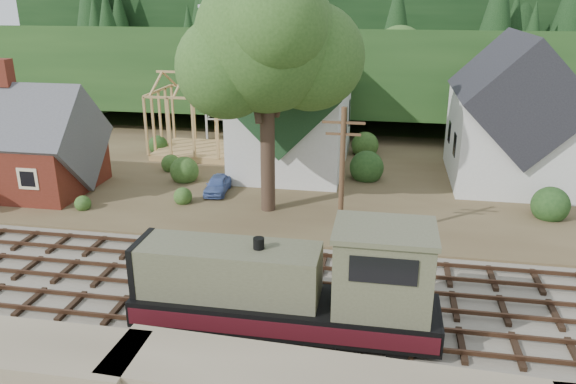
# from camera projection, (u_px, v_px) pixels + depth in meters

# --- Properties ---
(ground) EXTENTS (140.00, 140.00, 0.00)m
(ground) POSITION_uv_depth(u_px,v_px,m) (185.00, 286.00, 27.13)
(ground) COLOR #384C1E
(ground) RESTS_ON ground
(railroad_bed) EXTENTS (64.00, 11.00, 0.16)m
(railroad_bed) POSITION_uv_depth(u_px,v_px,m) (185.00, 285.00, 27.10)
(railroad_bed) COLOR #726B5B
(railroad_bed) RESTS_ON ground
(village_flat) EXTENTS (64.00, 26.00, 0.30)m
(village_flat) POSITION_uv_depth(u_px,v_px,m) (265.00, 173.00, 43.77)
(village_flat) COLOR brown
(village_flat) RESTS_ON ground
(hillside) EXTENTS (70.00, 28.96, 12.74)m
(hillside) POSITION_uv_depth(u_px,v_px,m) (308.00, 113.00, 66.08)
(hillside) COLOR #1E3F19
(hillside) RESTS_ON ground
(ridge) EXTENTS (80.00, 20.00, 12.00)m
(ridge) POSITION_uv_depth(u_px,v_px,m) (324.00, 91.00, 80.92)
(ridge) COLOR black
(ridge) RESTS_ON ground
(depot) EXTENTS (10.80, 7.41, 9.00)m
(depot) POSITION_uv_depth(u_px,v_px,m) (17.00, 148.00, 38.88)
(depot) COLOR #562013
(depot) RESTS_ON village_flat
(church) EXTENTS (8.40, 15.17, 13.00)m
(church) POSITION_uv_depth(u_px,v_px,m) (294.00, 105.00, 43.31)
(church) COLOR silver
(church) RESTS_ON village_flat
(farmhouse) EXTENTS (8.40, 10.80, 10.60)m
(farmhouse) POSITION_uv_depth(u_px,v_px,m) (512.00, 119.00, 40.16)
(farmhouse) COLOR silver
(farmhouse) RESTS_ON village_flat
(timber_frame) EXTENTS (8.20, 6.20, 6.99)m
(timber_frame) POSITION_uv_depth(u_px,v_px,m) (205.00, 120.00, 47.42)
(timber_frame) COLOR tan
(timber_frame) RESTS_ON village_flat
(lattice_tower) EXTENTS (3.20, 3.20, 12.12)m
(lattice_tower) POSITION_uv_depth(u_px,v_px,m) (222.00, 32.00, 50.72)
(lattice_tower) COLOR silver
(lattice_tower) RESTS_ON village_flat
(big_tree) EXTENTS (10.90, 8.40, 14.70)m
(big_tree) POSITION_uv_depth(u_px,v_px,m) (269.00, 51.00, 32.69)
(big_tree) COLOR #38281E
(big_tree) RESTS_ON village_flat
(telegraph_pole_near) EXTENTS (2.20, 0.28, 8.00)m
(telegraph_pole_near) POSITION_uv_depth(u_px,v_px,m) (342.00, 178.00, 29.37)
(telegraph_pole_near) COLOR #4C331E
(telegraph_pole_near) RESTS_ON ground
(locomotive) EXTENTS (12.29, 3.07, 4.91)m
(locomotive) POSITION_uv_depth(u_px,v_px,m) (296.00, 288.00, 22.65)
(locomotive) COLOR black
(locomotive) RESTS_ON railroad_bed
(car_blue) EXTENTS (1.63, 3.60, 1.20)m
(car_blue) POSITION_uv_depth(u_px,v_px,m) (218.00, 184.00, 38.76)
(car_blue) COLOR #5571B7
(car_blue) RESTS_ON village_flat
(car_red) EXTENTS (4.26, 3.65, 1.09)m
(car_red) POSITION_uv_depth(u_px,v_px,m) (574.00, 172.00, 41.54)
(car_red) COLOR red
(car_red) RESTS_ON village_flat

